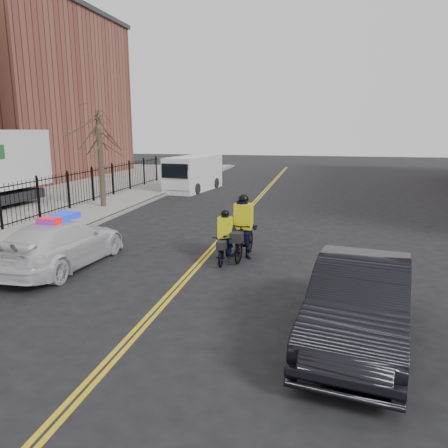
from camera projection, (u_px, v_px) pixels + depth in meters
name	position (u px, v px, depth m)	size (l,w,h in m)	color
ground	(183.00, 282.00, 12.21)	(120.00, 120.00, 0.00)	black
center_line_left	(234.00, 223.00, 19.85)	(0.10, 60.00, 0.01)	gold
center_line_right	(238.00, 223.00, 19.82)	(0.10, 60.00, 0.01)	gold
sidewalk	(86.00, 214.00, 21.39)	(3.00, 60.00, 0.15)	gray
curb	(114.00, 216.00, 21.08)	(0.20, 60.00, 0.15)	gray
iron_fence	(57.00, 195.00, 21.51)	(0.12, 28.00, 2.00)	black
warehouse_far	(14.00, 96.00, 38.42)	(14.00, 18.00, 14.00)	brown
street_tree	(100.00, 142.00, 22.58)	(3.20, 3.20, 4.80)	#392B21
police_cruiser	(61.00, 243.00, 13.38)	(2.24, 5.12, 1.62)	silver
dark_sedan	(360.00, 302.00, 8.62)	(1.77, 5.09, 1.68)	black
cargo_van	(193.00, 174.00, 29.98)	(2.88, 5.83, 2.34)	silver
cyclist_near	(225.00, 244.00, 13.90)	(0.65, 1.75, 1.71)	black
cyclist_far	(243.00, 233.00, 14.21)	(1.03, 2.17, 2.15)	black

